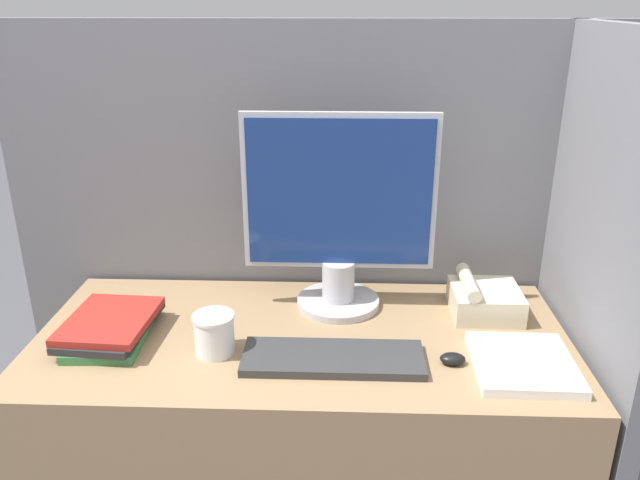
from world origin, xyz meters
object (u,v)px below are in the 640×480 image
Objects in this scene: monitor at (339,222)px; book_stack at (111,327)px; mouse at (453,359)px; keyboard at (333,358)px; coffee_cup at (214,334)px; desk_telephone at (484,299)px.

book_stack is at bearing -160.45° from monitor.
keyboard is at bearing -179.32° from mouse.
monitor is at bearing 41.71° from coffee_cup.
mouse is 0.21× the size of book_stack.
coffee_cup is (-0.28, 0.03, 0.04)m from keyboard.
monitor is at bearing 88.36° from keyboard.
book_stack is at bearing -170.10° from desk_telephone.
book_stack is at bearing 167.73° from coffee_cup.
keyboard is 7.12× the size of mouse.
mouse reaches higher than keyboard.
desk_telephone reaches higher than coffee_cup.
monitor reaches higher than coffee_cup.
mouse is 0.84m from book_stack.
monitor is 0.44m from desk_telephone.
book_stack is (-0.56, -0.20, -0.21)m from monitor.
book_stack is (-0.56, 0.09, 0.02)m from keyboard.
mouse is (0.27, -0.29, -0.23)m from monitor.
book_stack is (-0.27, 0.06, -0.02)m from coffee_cup.
keyboard is 0.56m from book_stack.
book_stack is 1.56× the size of desk_telephone.
coffee_cup is 0.28m from book_stack.
monitor reaches higher than desk_telephone.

